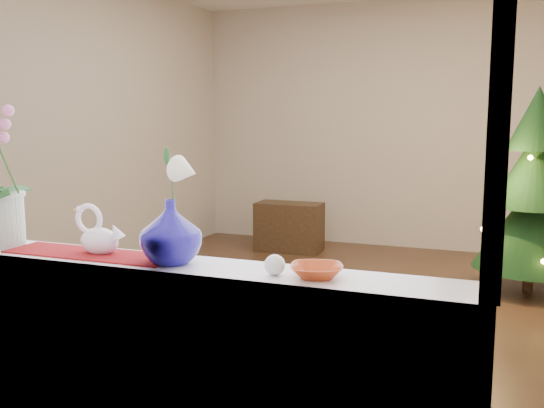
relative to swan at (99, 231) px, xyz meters
The scene contains 15 objects.
ground 2.59m from the swan, 81.56° to the left, with size 5.00×5.00×0.00m, color #332214.
wall_back 4.88m from the swan, 85.88° to the left, with size 4.50×0.10×2.70m, color beige.
wall_front 0.51m from the swan, 22.79° to the right, with size 4.50×0.10×2.70m, color beige.
wall_left 3.04m from the swan, 128.93° to the left, with size 0.10×5.00×2.70m, color beige.
window_apron 0.68m from the swan, 17.00° to the right, with size 2.20×0.08×0.88m, color white.
windowsill 0.37m from the swan, ahead, with size 2.20×0.26×0.04m, color white.
window_frame 0.78m from the swan, 18.48° to the right, with size 2.22×0.06×1.60m, color white, non-canonical shape.
runner 0.10m from the swan, 151.37° to the right, with size 0.70×0.20×0.01m, color maroon.
swan is the anchor object (origin of this frame).
blue_vase 0.34m from the swan, ahead, with size 0.26×0.26×0.27m, color #0F0966.
lily 0.44m from the swan, ahead, with size 0.15×0.09×0.20m, color silver, non-canonical shape.
paperweight 0.75m from the swan, ahead, with size 0.07×0.07×0.07m, color silver.
amber_dish 0.89m from the swan, ahead, with size 0.15×0.15×0.04m, color #AE3D18.
xmas_tree 3.87m from the swan, 63.97° to the left, with size 0.93×0.93×1.70m, color black, non-canonical shape.
side_table 4.32m from the swan, 99.30° to the left, with size 0.71×0.35×0.53m, color black.
Camera 1 is at (1.09, -4.26, 1.45)m, focal length 40.00 mm.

